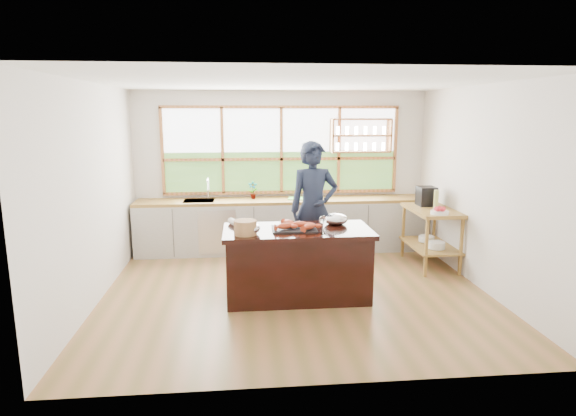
{
  "coord_description": "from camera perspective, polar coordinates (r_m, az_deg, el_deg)",
  "views": [
    {
      "loc": [
        -0.68,
        -6.02,
        2.33
      ],
      "look_at": [
        -0.08,
        0.15,
        1.1
      ],
      "focal_mm": 30.0,
      "sensor_mm": 36.0,
      "label": 1
    }
  ],
  "objects": [
    {
      "name": "wine_bottle",
      "position": [
        7.61,
        17.14,
        0.99
      ],
      "size": [
        0.07,
        0.07,
        0.29
      ],
      "primitive_type": "cylinder",
      "rotation": [
        0.0,
        0.0,
        -0.04
      ],
      "color": "#BFC761",
      "rests_on": "right_shelf_unit"
    },
    {
      "name": "island",
      "position": [
        6.15,
        1.11,
        -6.55
      ],
      "size": [
        1.85,
        0.9,
        0.9
      ],
      "color": "black",
      "rests_on": "ground_plane"
    },
    {
      "name": "right_shelf_unit",
      "position": [
        7.68,
        16.62,
        -2.25
      ],
      "size": [
        0.62,
        1.1,
        0.9
      ],
      "color": "olive",
      "rests_on": "ground_plane"
    },
    {
      "name": "wicker_basket",
      "position": [
        5.76,
        -5.08,
        -2.32
      ],
      "size": [
        0.27,
        0.27,
        0.17
      ],
      "primitive_type": "cylinder",
      "color": "#BC7D50",
      "rests_on": "island"
    },
    {
      "name": "wine_glass",
      "position": [
        5.79,
        4.15,
        -1.47
      ],
      "size": [
        0.08,
        0.08,
        0.22
      ],
      "color": "white",
      "rests_on": "island"
    },
    {
      "name": "parchment_roll",
      "position": [
        6.23,
        -6.31,
        -1.76
      ],
      "size": [
        0.19,
        0.31,
        0.08
      ],
      "primitive_type": "cylinder",
      "rotation": [
        1.57,
        0.0,
        0.4
      ],
      "color": "white",
      "rests_on": "island"
    },
    {
      "name": "espresso_machine",
      "position": [
        7.83,
        16.07,
        1.36
      ],
      "size": [
        0.26,
        0.28,
        0.3
      ],
      "primitive_type": "cube",
      "rotation": [
        0.0,
        0.0,
        0.0
      ],
      "color": "black",
      "rests_on": "right_shelf_unit"
    },
    {
      "name": "room_shell",
      "position": [
        6.59,
        0.64,
        6.18
      ],
      "size": [
        5.02,
        4.52,
        2.71
      ],
      "color": "silver",
      "rests_on": "ground_plane"
    },
    {
      "name": "back_counter",
      "position": [
        8.2,
        -0.74,
        -2.0
      ],
      "size": [
        4.9,
        0.63,
        0.9
      ],
      "color": "beige",
      "rests_on": "ground_plane"
    },
    {
      "name": "mixing_bowl_right",
      "position": [
        6.31,
        5.68,
        -1.33
      ],
      "size": [
        0.31,
        0.31,
        0.15
      ],
      "primitive_type": "ellipsoid",
      "color": "silver",
      "rests_on": "island"
    },
    {
      "name": "cook",
      "position": [
        6.91,
        3.05,
        -0.14
      ],
      "size": [
        0.76,
        0.54,
        1.94
      ],
      "primitive_type": "imported",
      "rotation": [
        0.0,
        0.0,
        0.11
      ],
      "color": "#181E32",
      "rests_on": "ground_plane"
    },
    {
      "name": "potted_plant",
      "position": [
        8.12,
        -4.19,
        2.13
      ],
      "size": [
        0.16,
        0.11,
        0.3
      ],
      "primitive_type": "imported",
      "rotation": [
        0.0,
        0.0,
        -0.01
      ],
      "color": "slate",
      "rests_on": "back_counter"
    },
    {
      "name": "fruit_bowl",
      "position": [
        7.24,
        17.54,
        -0.37
      ],
      "size": [
        0.26,
        0.26,
        0.11
      ],
      "color": "white",
      "rests_on": "right_shelf_unit"
    },
    {
      "name": "mixing_bowl_left",
      "position": [
        5.8,
        -4.87,
        -2.41
      ],
      "size": [
        0.32,
        0.32,
        0.15
      ],
      "primitive_type": "ellipsoid",
      "color": "silver",
      "rests_on": "island"
    },
    {
      "name": "ground_plane",
      "position": [
        6.49,
        0.89,
        -9.83
      ],
      "size": [
        5.0,
        5.0,
        0.0
      ],
      "primitive_type": "plane",
      "color": "#97653C"
    },
    {
      "name": "cutting_board",
      "position": [
        8.14,
        1.48,
        1.15
      ],
      "size": [
        0.46,
        0.38,
        0.01
      ],
      "primitive_type": "cube",
      "rotation": [
        0.0,
        0.0,
        -0.23
      ],
      "color": "#5BCD4C",
      "rests_on": "back_counter"
    },
    {
      "name": "slate_board",
      "position": [
        6.0,
        0.73,
        -2.5
      ],
      "size": [
        0.56,
        0.41,
        0.02
      ],
      "primitive_type": "cube",
      "rotation": [
        0.0,
        0.0,
        -0.02
      ],
      "color": "black",
      "rests_on": "island"
    },
    {
      "name": "lobster_pile",
      "position": [
        5.99,
        0.95,
        -2.04
      ],
      "size": [
        0.52,
        0.44,
        0.08
      ],
      "color": "#C6571C",
      "rests_on": "slate_board"
    }
  ]
}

